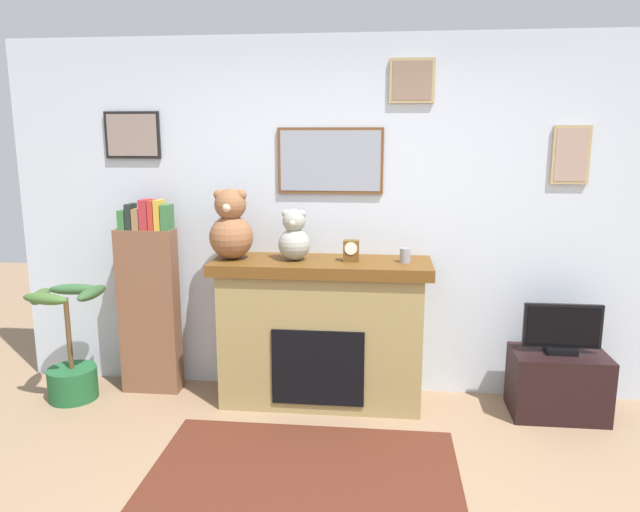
# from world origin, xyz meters

# --- Properties ---
(back_wall) EXTENTS (5.20, 0.15, 2.60)m
(back_wall) POSITION_xyz_m (-0.00, 2.00, 1.31)
(back_wall) COLOR silver
(back_wall) RESTS_ON ground_plane
(fireplace) EXTENTS (1.53, 0.55, 1.05)m
(fireplace) POSITION_xyz_m (-0.25, 1.69, 0.53)
(fireplace) COLOR #97824E
(fireplace) RESTS_ON ground_plane
(bookshelf) EXTENTS (0.43, 0.16, 1.46)m
(bookshelf) POSITION_xyz_m (-1.54, 1.74, 0.68)
(bookshelf) COLOR brown
(bookshelf) RESTS_ON ground_plane
(potted_plant) EXTENTS (0.52, 0.52, 0.85)m
(potted_plant) POSITION_xyz_m (-2.07, 1.52, 0.32)
(potted_plant) COLOR #1E592D
(potted_plant) RESTS_ON ground_plane
(tv_stand) EXTENTS (0.63, 0.40, 0.45)m
(tv_stand) POSITION_xyz_m (1.40, 1.64, 0.23)
(tv_stand) COLOR black
(tv_stand) RESTS_ON ground_plane
(television) EXTENTS (0.52, 0.14, 0.34)m
(television) POSITION_xyz_m (1.40, 1.64, 0.61)
(television) COLOR black
(television) RESTS_ON tv_stand
(area_rug) EXTENTS (1.78, 1.03, 0.01)m
(area_rug) POSITION_xyz_m (-0.25, 0.77, 0.00)
(area_rug) COLOR #4D2216
(area_rug) RESTS_ON ground_plane
(candle_jar) EXTENTS (0.07, 0.07, 0.10)m
(candle_jar) POSITION_xyz_m (0.33, 1.68, 1.10)
(candle_jar) COLOR gray
(candle_jar) RESTS_ON fireplace
(mantel_clock) EXTENTS (0.11, 0.08, 0.15)m
(mantel_clock) POSITION_xyz_m (-0.04, 1.67, 1.12)
(mantel_clock) COLOR brown
(mantel_clock) RESTS_ON fireplace
(teddy_bear_tan) EXTENTS (0.31, 0.31, 0.50)m
(teddy_bear_tan) POSITION_xyz_m (-0.88, 1.68, 1.27)
(teddy_bear_tan) COLOR brown
(teddy_bear_tan) RESTS_ON fireplace
(teddy_bear_cream) EXTENTS (0.22, 0.22, 0.36)m
(teddy_bear_cream) POSITION_xyz_m (-0.44, 1.68, 1.21)
(teddy_bear_cream) COLOR #989E94
(teddy_bear_cream) RESTS_ON fireplace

